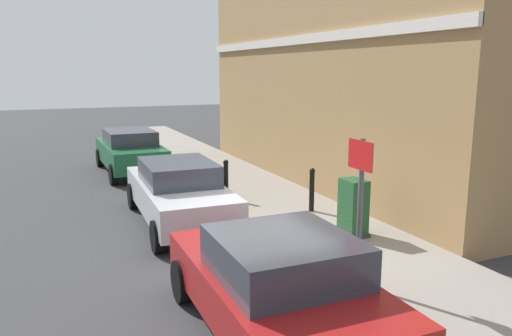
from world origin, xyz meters
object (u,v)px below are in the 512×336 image
Objects in this scene: car_green at (130,151)px; bollard_far_kerb at (226,178)px; car_silver at (179,192)px; utility_cabinet at (353,210)px; bollard_near_cabinet at (312,188)px; street_sign at (360,191)px; car_red at (278,285)px.

car_green is 5.34m from bollard_far_kerb.
car_silver reaches higher than utility_cabinet.
bollard_near_cabinet is 0.45× the size of street_sign.
car_silver is 3.89m from utility_cabinet.
car_green is at bearing 98.69° from street_sign.
car_green is 4.14× the size of bollard_far_kerb.
car_red is at bearing -104.23° from bollard_far_kerb.
car_red is at bearing -138.17° from utility_cabinet.
car_red is 3.85× the size of bollard_near_cabinet.
car_green reaches higher than utility_cabinet.
car_red is 1.74× the size of street_sign.
car_silver is at bearing 138.11° from utility_cabinet.
street_sign is (1.59, -4.62, 0.91)m from car_silver.
car_green reaches higher than bollard_near_cabinet.
bollard_far_kerb is (-1.38, 3.67, 0.02)m from utility_cabinet.
car_silver is 6.17m from car_green.
car_green is at bearing 113.79° from bollard_near_cabinet.
bollard_far_kerb is (1.58, -5.10, -0.06)m from car_green.
street_sign reaches higher than utility_cabinet.
car_silver is 4.30× the size of bollard_far_kerb.
car_silver is 1.86m from bollard_far_kerb.
car_red is 0.90× the size of car_silver.
utility_cabinet is 1.84m from bollard_near_cabinet.
street_sign is (0.07, -5.69, 0.96)m from bollard_far_kerb.
utility_cabinet is at bearing -93.12° from bollard_near_cabinet.
street_sign reaches higher than car_green.
utility_cabinet is at bearing -162.39° from car_green.
street_sign is at bearing -172.34° from car_green.
car_red is at bearing -179.27° from car_silver.
car_red is at bearing 178.83° from car_green.
street_sign is (1.68, 0.65, 0.93)m from car_red.
utility_cabinet is 1.11× the size of bollard_near_cabinet.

